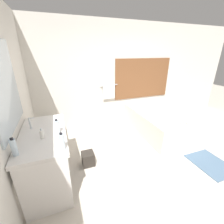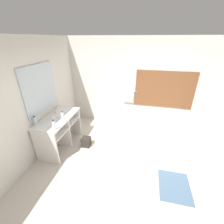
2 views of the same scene
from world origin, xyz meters
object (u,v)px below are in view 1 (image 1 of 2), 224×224
object	(u,v)px
soap_dispenser	(42,134)
waste_bin	(88,159)
bathtub	(158,121)
water_bottle_1	(57,127)
water_bottle_3	(62,142)
water_bottle_2	(14,147)

from	to	relation	value
soap_dispenser	waste_bin	distance (m)	1.08
bathtub	soap_dispenser	size ratio (longest dim) A/B	11.85
bathtub	water_bottle_1	world-z (taller)	water_bottle_1
bathtub	waste_bin	xyz separation A→B (m)	(-1.97, -0.61, -0.18)
water_bottle_3	waste_bin	world-z (taller)	water_bottle_3
soap_dispenser	water_bottle_2	bearing A→B (deg)	-133.24
water_bottle_3	bathtub	bearing A→B (deg)	27.98
soap_dispenser	waste_bin	size ratio (longest dim) A/B	0.60
waste_bin	water_bottle_2	bearing A→B (deg)	-147.36
water_bottle_2	soap_dispenser	world-z (taller)	water_bottle_2
water_bottle_1	soap_dispenser	size ratio (longest dim) A/B	1.43
bathtub	water_bottle_3	size ratio (longest dim) A/B	7.91
water_bottle_2	waste_bin	xyz separation A→B (m)	(0.90, 0.58, -0.86)
water_bottle_3	soap_dispenser	distance (m)	0.43
water_bottle_1	water_bottle_2	bearing A→B (deg)	-141.84
water_bottle_2	waste_bin	distance (m)	1.37
water_bottle_2	waste_bin	bearing A→B (deg)	32.64
water_bottle_3	soap_dispenser	world-z (taller)	water_bottle_3
water_bottle_1	bathtub	bearing A→B (deg)	18.82
water_bottle_2	soap_dispenser	size ratio (longest dim) A/B	1.49
bathtub	water_bottle_1	xyz separation A→B (m)	(-2.41, -0.82, 0.67)
water_bottle_1	waste_bin	world-z (taller)	water_bottle_1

